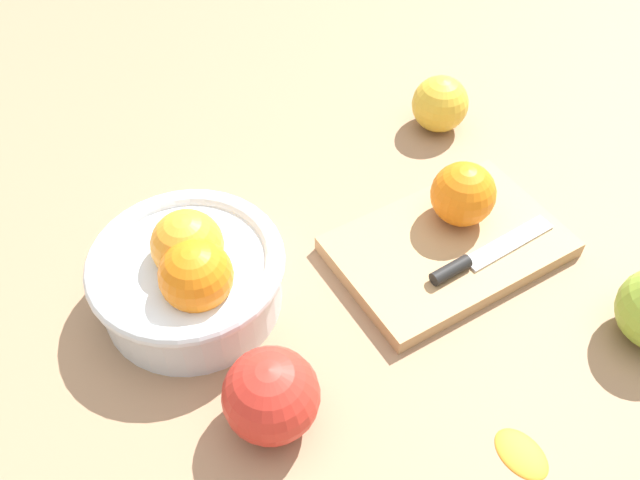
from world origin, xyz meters
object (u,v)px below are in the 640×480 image
(apple_back_right, at_px, (440,104))
(apple_mid_left, at_px, (271,396))
(cutting_board, at_px, (448,247))
(bowl, at_px, (190,274))
(knife, at_px, (477,259))
(orange_on_board, at_px, (463,194))

(apple_back_right, bearing_deg, apple_mid_left, -152.68)
(cutting_board, distance_m, apple_back_right, 0.21)
(bowl, distance_m, apple_mid_left, 0.15)
(knife, bearing_deg, apple_back_right, 55.11)
(knife, distance_m, apple_back_right, 0.24)
(apple_mid_left, bearing_deg, bowl, 85.81)
(cutting_board, xyz_separation_m, apple_mid_left, (-0.26, -0.04, 0.03))
(orange_on_board, relative_size, knife, 0.44)
(orange_on_board, relative_size, apple_mid_left, 0.82)
(knife, relative_size, apple_back_right, 2.24)
(bowl, height_order, apple_back_right, bowl)
(bowl, distance_m, apple_back_right, 0.39)
(knife, distance_m, apple_mid_left, 0.26)
(orange_on_board, height_order, apple_back_right, orange_on_board)
(apple_back_right, bearing_deg, knife, -124.89)
(apple_mid_left, bearing_deg, orange_on_board, 12.50)
(bowl, height_order, orange_on_board, bowl)
(bowl, distance_m, cutting_board, 0.27)
(orange_on_board, bearing_deg, cutting_board, -148.85)
(orange_on_board, xyz_separation_m, apple_mid_left, (-0.29, -0.06, -0.01))
(apple_mid_left, height_order, apple_back_right, apple_mid_left)
(bowl, height_order, cutting_board, bowl)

